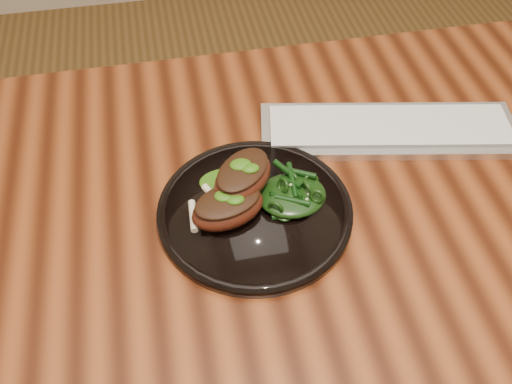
# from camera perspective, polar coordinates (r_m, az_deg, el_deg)

# --- Properties ---
(desk) EXTENTS (1.60, 0.80, 0.75)m
(desk) POSITION_cam_1_polar(r_m,az_deg,el_deg) (1.02, 5.75, -2.30)
(desk) COLOR #321206
(desk) RESTS_ON ground
(plate) EXTENTS (0.31, 0.31, 0.02)m
(plate) POSITION_cam_1_polar(r_m,az_deg,el_deg) (0.90, -0.10, -1.92)
(plate) COLOR black
(plate) RESTS_ON desk
(lamb_chop_front) EXTENTS (0.13, 0.11, 0.05)m
(lamb_chop_front) POSITION_cam_1_polar(r_m,az_deg,el_deg) (0.86, -2.88, -1.48)
(lamb_chop_front) COLOR #47190D
(lamb_chop_front) RESTS_ON plate
(lamb_chop_back) EXTENTS (0.13, 0.14, 0.05)m
(lamb_chop_back) POSITION_cam_1_polar(r_m,az_deg,el_deg) (0.88, -1.38, 1.60)
(lamb_chop_back) COLOR #47190D
(lamb_chop_back) RESTS_ON plate
(herb_smear) EXTENTS (0.08, 0.05, 0.01)m
(herb_smear) POSITION_cam_1_polar(r_m,az_deg,el_deg) (0.93, -3.21, 1.19)
(herb_smear) COLOR #1C4807
(herb_smear) RESTS_ON plate
(greens_heap) EXTENTS (0.11, 0.10, 0.04)m
(greens_heap) POSITION_cam_1_polar(r_m,az_deg,el_deg) (0.89, 3.63, -0.01)
(greens_heap) COLOR black
(greens_heap) RESTS_ON plate
(keyboard) EXTENTS (0.48, 0.22, 0.02)m
(keyboard) POSITION_cam_1_polar(r_m,az_deg,el_deg) (1.06, 13.16, 6.13)
(keyboard) COLOR silver
(keyboard) RESTS_ON desk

